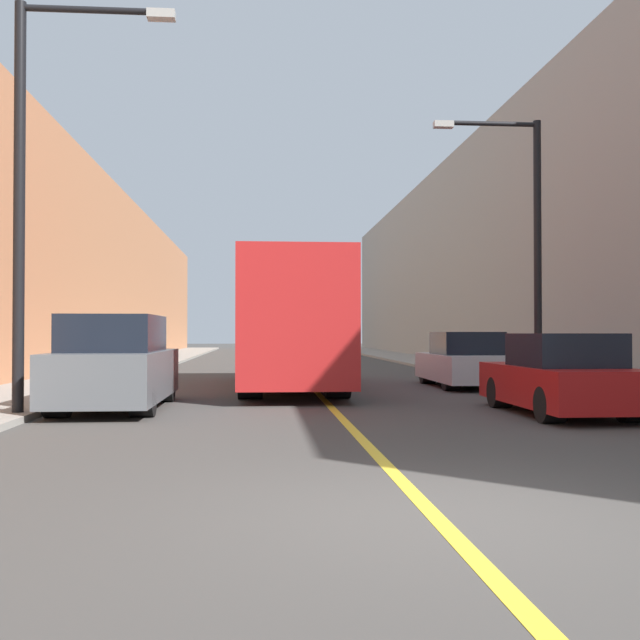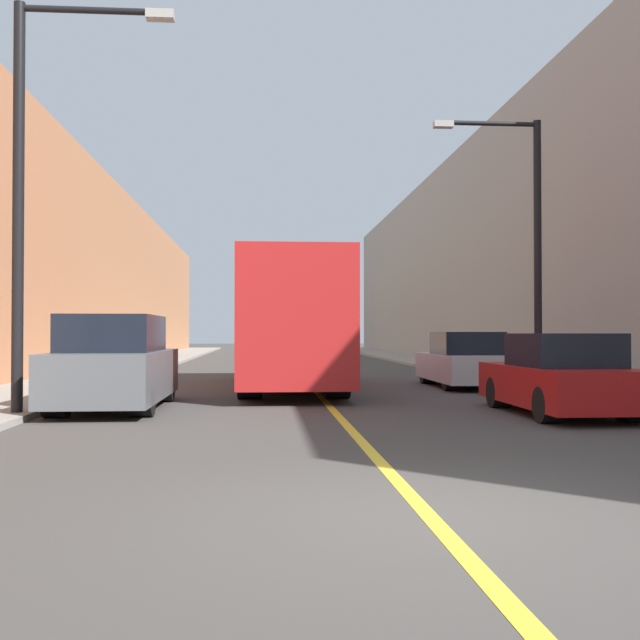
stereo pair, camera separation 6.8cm
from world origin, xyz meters
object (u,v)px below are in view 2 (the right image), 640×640
object	(u,v)px
parked_suv_left	(115,366)
street_lamp_right	(527,232)
street_lamp_left	(34,175)
car_right_mid	(465,362)
car_right_near	(560,378)
bus	(289,322)

from	to	relation	value
parked_suv_left	street_lamp_right	distance (m)	10.88
street_lamp_left	parked_suv_left	bearing A→B (deg)	54.42
street_lamp_right	car_right_mid	bearing A→B (deg)	122.05
street_lamp_right	parked_suv_left	bearing A→B (deg)	-159.54
car_right_near	street_lamp_right	xyz separation A→B (m)	(1.29, 5.28, 3.44)
bus	street_lamp_right	xyz separation A→B (m)	(6.09, -1.69, 2.31)
bus	street_lamp_left	distance (m)	8.75
parked_suv_left	car_right_near	xyz separation A→B (m)	(8.43, -1.65, -0.19)
bus	street_lamp_right	bearing A→B (deg)	-15.54
parked_suv_left	street_lamp_left	world-z (taller)	street_lamp_left
car_right_mid	bus	bearing A→B (deg)	-178.41
parked_suv_left	car_right_near	size ratio (longest dim) A/B	1.13
parked_suv_left	car_right_near	distance (m)	8.60
car_right_mid	street_lamp_right	distance (m)	4.05
street_lamp_left	car_right_near	bearing A→B (deg)	-0.41
bus	car_right_near	world-z (taller)	bus
bus	car_right_near	bearing A→B (deg)	-55.47
car_right_mid	street_lamp_left	distance (m)	12.53
bus	car_right_near	xyz separation A→B (m)	(4.80, -6.97, -1.13)
street_lamp_right	bus	bearing A→B (deg)	164.46
parked_suv_left	street_lamp_left	bearing A→B (deg)	-125.58
car_right_near	car_right_mid	size ratio (longest dim) A/B	0.95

